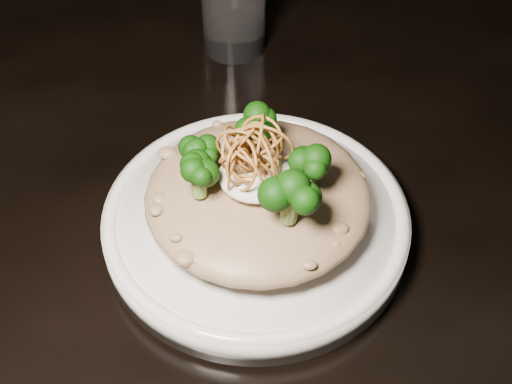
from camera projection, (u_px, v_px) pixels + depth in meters
table at (318, 268)px, 0.72m from camera, size 1.10×0.80×0.75m
plate at (256, 223)px, 0.64m from camera, size 0.27×0.27×0.03m
risotto at (258, 196)px, 0.61m from camera, size 0.20×0.20×0.04m
broccoli at (252, 165)px, 0.58m from camera, size 0.11×0.11×0.04m
cheese at (256, 176)px, 0.59m from camera, size 0.06×0.06×0.02m
shallots at (252, 152)px, 0.57m from camera, size 0.05×0.05×0.03m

